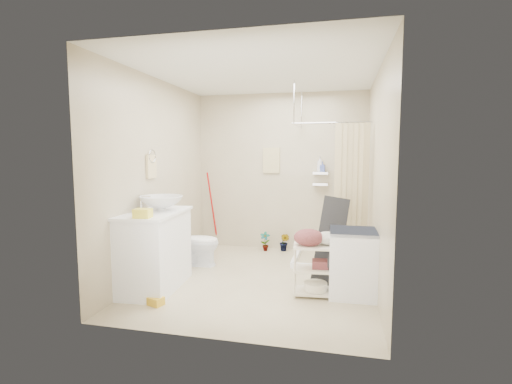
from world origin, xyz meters
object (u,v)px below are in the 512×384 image
at_px(vanity, 155,250).
at_px(toilet, 196,242).
at_px(washing_machine, 352,263).
at_px(laundry_rack, 316,265).

xyz_separation_m(vanity, toilet, (0.12, 0.98, -0.13)).
height_order(vanity, washing_machine, vanity).
bearing_deg(toilet, vanity, 167.51).
height_order(washing_machine, laundry_rack, washing_machine).
xyz_separation_m(vanity, laundry_rack, (1.90, 0.19, -0.11)).
height_order(toilet, washing_machine, washing_machine).
distance_m(toilet, washing_machine, 2.28).
height_order(vanity, toilet, vanity).
distance_m(vanity, toilet, 0.99).
distance_m(vanity, washing_machine, 2.32).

